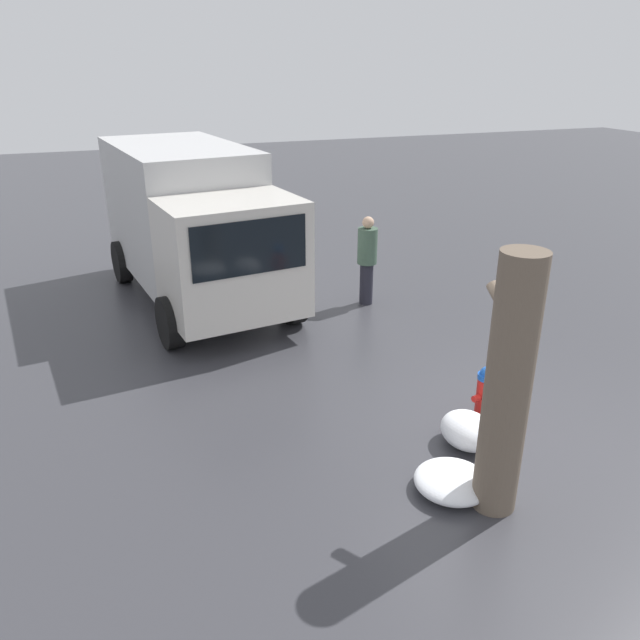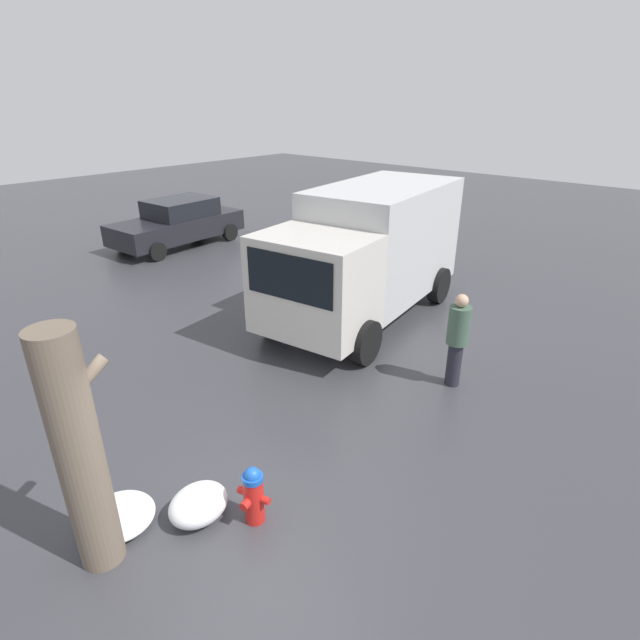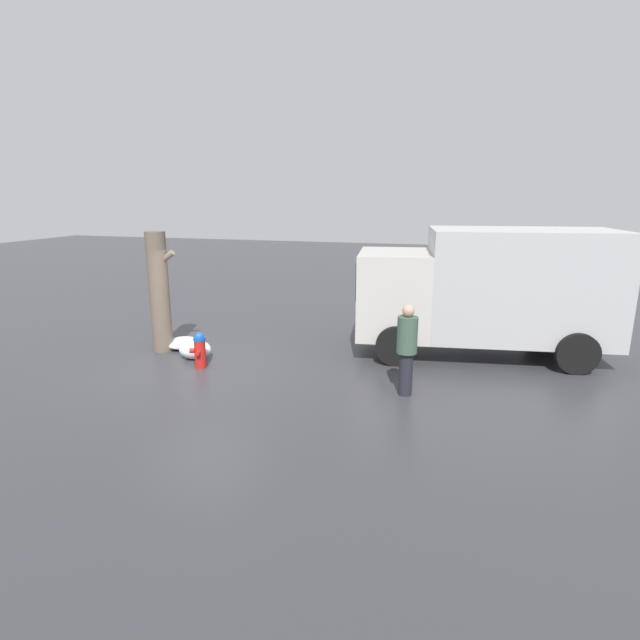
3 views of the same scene
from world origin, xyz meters
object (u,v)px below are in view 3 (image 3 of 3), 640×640
object	(u,v)px
delivery_truck	(488,288)
parked_car	(493,271)
pedestrian	(407,346)
fire_hydrant	(200,350)
tree_trunk	(159,292)

from	to	relation	value
delivery_truck	parked_car	size ratio (longest dim) A/B	1.29
delivery_truck	parked_car	bearing A→B (deg)	-11.54
pedestrian	delivery_truck	bearing A→B (deg)	-123.43
fire_hydrant	tree_trunk	bearing A→B (deg)	-44.20
tree_trunk	delivery_truck	bearing A→B (deg)	14.16
fire_hydrant	pedestrian	distance (m)	4.59
tree_trunk	parked_car	world-z (taller)	tree_trunk
tree_trunk	pedestrian	xyz separation A→B (m)	(6.06, -1.18, -0.50)
tree_trunk	fire_hydrant	bearing A→B (deg)	-30.46
fire_hydrant	pedestrian	xyz separation A→B (m)	(4.55, -0.29, 0.55)
parked_car	delivery_truck	bearing A→B (deg)	172.67
fire_hydrant	pedestrian	world-z (taller)	pedestrian
pedestrian	parked_car	size ratio (longest dim) A/B	0.38
tree_trunk	parked_car	bearing A→B (deg)	52.18
tree_trunk	pedestrian	distance (m)	6.19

